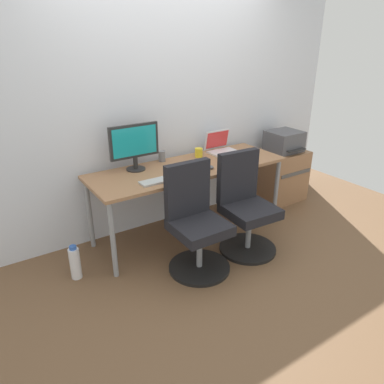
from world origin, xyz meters
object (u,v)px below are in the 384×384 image
at_px(office_chair_left, 195,224).
at_px(open_laptop, 221,147).
at_px(office_chair_right, 245,208).
at_px(desktop_monitor, 134,144).
at_px(side_cabinet, 281,175).
at_px(printer, 284,141).
at_px(coffee_mug, 199,153).
at_px(water_bottle_on_floor, 75,263).

distance_m(office_chair_left, open_laptop, 1.16).
xyz_separation_m(office_chair_right, open_laptop, (0.26, 0.73, 0.36)).
distance_m(office_chair_right, desktop_monitor, 1.18).
height_order(side_cabinet, desktop_monitor, desktop_monitor).
bearing_deg(side_cabinet, printer, -90.00).
distance_m(office_chair_left, printer, 1.83).
height_order(office_chair_left, printer, office_chair_left).
distance_m(office_chair_left, coffee_mug, 0.96).
distance_m(desktop_monitor, coffee_mug, 0.74).
height_order(office_chair_right, open_laptop, open_laptop).
bearing_deg(printer, office_chair_right, -150.80).
bearing_deg(office_chair_left, desktop_monitor, 104.77).
bearing_deg(open_laptop, coffee_mug, -178.09).
height_order(desktop_monitor, coffee_mug, desktop_monitor).
relative_size(office_chair_right, printer, 2.35).
bearing_deg(desktop_monitor, printer, -2.79).
height_order(office_chair_left, office_chair_right, same).
bearing_deg(office_chair_right, office_chair_left, 179.99).
bearing_deg(water_bottle_on_floor, open_laptop, 10.36).
xyz_separation_m(office_chair_left, side_cabinet, (1.69, 0.63, -0.11)).
distance_m(office_chair_right, coffee_mug, 0.80).
height_order(desktop_monitor, open_laptop, desktop_monitor).
distance_m(office_chair_left, water_bottle_on_floor, 1.06).
distance_m(desktop_monitor, open_laptop, 1.03).
bearing_deg(open_laptop, water_bottle_on_floor, -169.64).
distance_m(office_chair_right, water_bottle_on_floor, 1.58).
relative_size(printer, coffee_mug, 4.35).
relative_size(water_bottle_on_floor, coffee_mug, 3.37).
xyz_separation_m(office_chair_left, printer, (1.69, 0.63, 0.32)).
distance_m(printer, desktop_monitor, 1.90).
distance_m(water_bottle_on_floor, open_laptop, 1.90).
xyz_separation_m(office_chair_right, coffee_mug, (-0.04, 0.72, 0.35)).
relative_size(desktop_monitor, coffee_mug, 5.22).
relative_size(side_cabinet, desktop_monitor, 1.29).
distance_m(office_chair_right, open_laptop, 0.86).
xyz_separation_m(printer, open_laptop, (-0.87, 0.10, 0.05)).
bearing_deg(office_chair_left, open_laptop, 41.56).
bearing_deg(water_bottle_on_floor, office_chair_left, -23.41).
bearing_deg(open_laptop, side_cabinet, -6.32).
bearing_deg(office_chair_right, coffee_mug, 92.81).
distance_m(open_laptop, coffee_mug, 0.30).
xyz_separation_m(office_chair_left, open_laptop, (0.82, 0.73, 0.36)).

